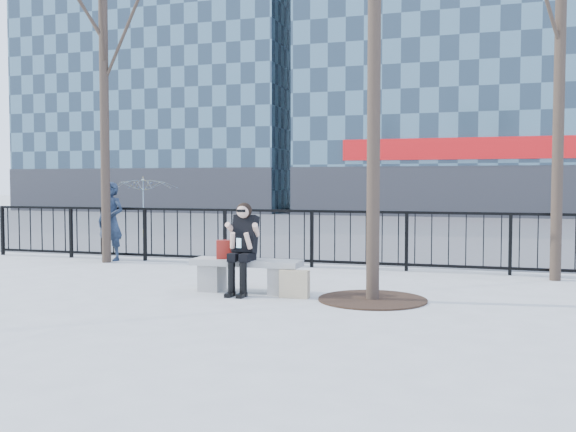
% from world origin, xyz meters
% --- Properties ---
extents(ground, '(120.00, 120.00, 0.00)m').
position_xyz_m(ground, '(0.00, 0.00, 0.00)').
color(ground, '#9B9C97').
rests_on(ground, ground).
extents(street_surface, '(60.00, 23.00, 0.01)m').
position_xyz_m(street_surface, '(0.00, 15.00, 0.00)').
color(street_surface, '#474747').
rests_on(street_surface, ground).
extents(railing, '(14.00, 0.06, 1.10)m').
position_xyz_m(railing, '(0.00, 3.00, 0.55)').
color(railing, black).
rests_on(railing, ground).
extents(building_left, '(16.20, 10.20, 22.60)m').
position_xyz_m(building_left, '(-15.00, 27.00, 11.30)').
color(building_left, slate).
rests_on(building_left, ground).
extents(tree_left, '(2.80, 2.80, 6.50)m').
position_xyz_m(tree_left, '(-4.00, 2.50, 4.86)').
color(tree_left, black).
rests_on(tree_left, ground).
extents(tree_grate, '(1.50, 1.50, 0.02)m').
position_xyz_m(tree_grate, '(1.90, -0.10, 0.01)').
color(tree_grate, black).
rests_on(tree_grate, ground).
extents(bench_main, '(1.65, 0.46, 0.49)m').
position_xyz_m(bench_main, '(0.00, 0.00, 0.30)').
color(bench_main, slate).
rests_on(bench_main, ground).
extents(seated_woman, '(0.50, 0.64, 1.34)m').
position_xyz_m(seated_woman, '(0.00, -0.16, 0.67)').
color(seated_woman, black).
rests_on(seated_woman, ground).
extents(handbag, '(0.37, 0.28, 0.28)m').
position_xyz_m(handbag, '(-0.31, 0.02, 0.63)').
color(handbag, maroon).
rests_on(handbag, bench_main).
extents(shopping_bag, '(0.42, 0.16, 0.39)m').
position_xyz_m(shopping_bag, '(0.81, -0.23, 0.20)').
color(shopping_bag, '#CCB490').
rests_on(shopping_bag, ground).
extents(standing_man, '(0.64, 0.46, 1.64)m').
position_xyz_m(standing_man, '(-4.08, 2.80, 0.82)').
color(standing_man, black).
rests_on(standing_man, ground).
extents(vendor_umbrella, '(2.38, 2.41, 1.81)m').
position_xyz_m(vendor_umbrella, '(-6.10, 7.61, 0.91)').
color(vendor_umbrella, gold).
rests_on(vendor_umbrella, ground).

